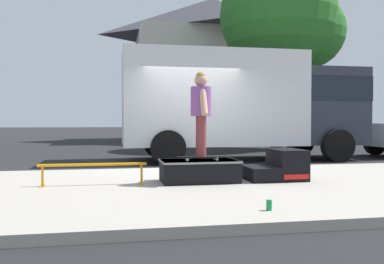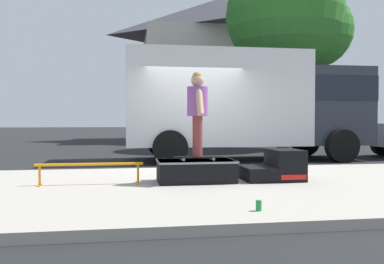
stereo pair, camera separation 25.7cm
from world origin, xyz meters
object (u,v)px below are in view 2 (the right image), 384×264
skate_box (196,170)px  skater_kid (197,106)px  box_truck (247,101)px  street_tree_main (291,19)px  grind_rail (90,168)px  kicker_ramp (276,167)px  skateboard (197,157)px  soda_can (259,205)px

skate_box → skater_kid: skater_kid is taller
skate_box → skater_kid: 1.05m
skate_box → box_truck: bearing=64.5°
street_tree_main → grind_rail: bearing=-127.9°
kicker_ramp → box_truck: size_ratio=0.14×
kicker_ramp → skateboard: (-1.38, -0.06, 0.20)m
skate_box → skateboard: skateboard is taller
box_truck → street_tree_main: 6.33m
soda_can → skate_box: bearing=98.1°
box_truck → street_tree_main: bearing=54.2°
skater_kid → street_tree_main: (5.38, 9.18, 3.87)m
skate_box → box_truck: box_truck is taller
soda_can → street_tree_main: 13.48m
skateboard → skater_kid: (0.00, 0.00, 0.83)m
kicker_ramp → soda_can: bearing=-114.9°
soda_can → skateboard: bearing=97.9°
street_tree_main → skater_kid: bearing=-120.4°
street_tree_main → soda_can: bearing=-113.9°
kicker_ramp → street_tree_main: (4.00, 9.12, 4.90)m
skateboard → street_tree_main: size_ratio=0.10×
grind_rail → street_tree_main: 12.55m
skater_kid → box_truck: size_ratio=0.20×
box_truck → soda_can: bearing=-105.6°
kicker_ramp → soda_can: kicker_ramp is taller
soda_can → street_tree_main: bearing=66.1°
skater_kid → soda_can: skater_kid is taller
kicker_ramp → skater_kid: size_ratio=0.71×
skateboard → kicker_ramp: bearing=2.4°
skate_box → soda_can: (0.33, -2.30, -0.13)m
skater_kid → soda_can: size_ratio=11.01×
soda_can → kicker_ramp: bearing=65.1°
skate_box → street_tree_main: 11.69m
grind_rail → skater_kid: size_ratio=1.21×
skate_box → skater_kid: bearing=-75.0°
grind_rail → skateboard: bearing=-1.4°
grind_rail → soda_can: size_ratio=13.35×
box_truck → street_tree_main: (3.08, 4.26, 3.53)m
skater_kid → street_tree_main: bearing=59.6°
skater_kid → skateboard: bearing=180.0°
grind_rail → skateboard: 1.74m
skate_box → street_tree_main: (5.40, 9.12, 4.92)m
skate_box → kicker_ramp: bearing=-0.0°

